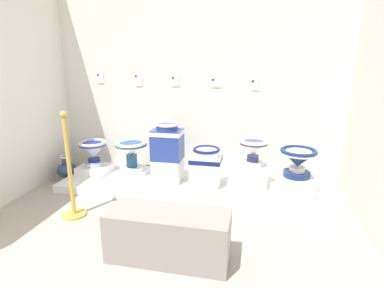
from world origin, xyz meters
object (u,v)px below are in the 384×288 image
at_px(info_placard_third, 175,81).
at_px(plinth_block_rightmost, 206,182).
at_px(decorative_vase_corner, 67,169).
at_px(plinth_block_broad_patterned, 168,170).
at_px(info_placard_second, 138,80).
at_px(antique_toilet_leftmost, 298,159).
at_px(museum_bench, 168,235).
at_px(antique_toilet_pale_glazed, 93,150).
at_px(plinth_block_slender_white, 133,172).
at_px(antique_toilet_rightmost, 206,164).
at_px(plinth_block_leftmost, 296,185).
at_px(info_placard_first, 100,78).
at_px(info_placard_fifth, 255,85).
at_px(antique_toilet_slender_white, 131,150).
at_px(antique_toilet_squat_floral, 253,148).
at_px(plinth_block_pale_glazed, 95,169).
at_px(plinth_block_squat_floral, 252,175).
at_px(stanchion_post_near_left, 71,183).
at_px(antique_toilet_broad_patterned, 167,141).
at_px(info_placard_fourth, 216,83).

bearing_deg(info_placard_third, plinth_block_rightmost, -44.11).
bearing_deg(decorative_vase_corner, plinth_block_broad_patterned, 0.53).
relative_size(info_placard_second, info_placard_third, 1.17).
relative_size(plinth_block_rightmost, antique_toilet_leftmost, 0.86).
bearing_deg(museum_bench, plinth_block_broad_patterned, 106.58).
height_order(antique_toilet_pale_glazed, plinth_block_slender_white, antique_toilet_pale_glazed).
xyz_separation_m(plinth_block_slender_white, info_placard_third, (0.50, 0.37, 1.16)).
bearing_deg(plinth_block_slender_white, antique_toilet_rightmost, -6.52).
relative_size(plinth_block_leftmost, info_placard_first, 2.75).
relative_size(info_placard_third, info_placard_fifth, 0.99).
xyz_separation_m(antique_toilet_slender_white, antique_toilet_squat_floral, (1.53, -0.02, 0.12)).
height_order(plinth_block_leftmost, antique_toilet_leftmost, antique_toilet_leftmost).
distance_m(plinth_block_pale_glazed, plinth_block_squat_floral, 2.04).
xyz_separation_m(antique_toilet_squat_floral, decorative_vase_corner, (-2.41, -0.09, -0.41)).
relative_size(info_placard_second, stanchion_post_near_left, 0.14).
bearing_deg(info_placard_fifth, antique_toilet_pale_glazed, -168.67).
bearing_deg(plinth_block_rightmost, decorative_vase_corner, 179.79).
height_order(plinth_block_broad_patterned, info_placard_fifth, info_placard_fifth).
bearing_deg(antique_toilet_leftmost, antique_toilet_broad_patterned, 177.06).
height_order(info_placard_fourth, museum_bench, info_placard_fourth).
xyz_separation_m(plinth_block_rightmost, antique_toilet_squat_floral, (0.53, 0.09, 0.43)).
bearing_deg(plinth_block_squat_floral, plinth_block_slender_white, 179.20).
xyz_separation_m(plinth_block_broad_patterned, info_placard_third, (-0.02, 0.46, 1.05)).
bearing_deg(info_placard_fifth, antique_toilet_squat_floral, -86.71).
distance_m(decorative_vase_corner, museum_bench, 2.25).
bearing_deg(antique_toilet_squat_floral, antique_toilet_leftmost, -17.21).
distance_m(antique_toilet_slender_white, info_placard_second, 0.93).
bearing_deg(plinth_block_squat_floral, plinth_block_leftmost, -17.21).
bearing_deg(plinth_block_rightmost, info_placard_second, 154.31).
bearing_deg(plinth_block_squat_floral, plinth_block_broad_patterned, -175.93).
distance_m(antique_toilet_slender_white, plinth_block_broad_patterned, 0.56).
xyz_separation_m(antique_toilet_slender_white, info_placard_first, (-0.56, 0.37, 0.88)).
distance_m(plinth_block_slender_white, info_placard_second, 1.22).
bearing_deg(antique_toilet_leftmost, info_placard_fifth, 133.10).
bearing_deg(info_placard_first, plinth_block_squat_floral, -10.58).
xyz_separation_m(antique_toilet_squat_floral, info_placard_fourth, (-0.50, 0.39, 0.72)).
xyz_separation_m(antique_toilet_leftmost, museum_bench, (-1.09, -1.28, -0.29)).
bearing_deg(info_placard_second, antique_toilet_slender_white, -88.70).
bearing_deg(plinth_block_leftmost, antique_toilet_rightmost, 176.79).
height_order(antique_toilet_slender_white, plinth_block_broad_patterned, antique_toilet_slender_white).
bearing_deg(antique_toilet_pale_glazed, info_placard_fifth, 11.33).
bearing_deg(antique_toilet_rightmost, antique_toilet_slender_white, 173.48).
xyz_separation_m(plinth_block_rightmost, antique_toilet_leftmost, (1.02, -0.06, 0.38)).
bearing_deg(plinth_block_broad_patterned, antique_toilet_squat_floral, 4.07).
height_order(plinth_block_slender_white, info_placard_fourth, info_placard_fourth).
distance_m(info_placard_fifth, stanchion_post_near_left, 2.37).
distance_m(plinth_block_broad_patterned, info_placard_third, 1.14).
height_order(antique_toilet_squat_floral, museum_bench, antique_toilet_squat_floral).
xyz_separation_m(plinth_block_squat_floral, info_placard_first, (-2.08, 0.39, 1.09)).
distance_m(plinth_block_rightmost, info_placard_second, 1.61).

